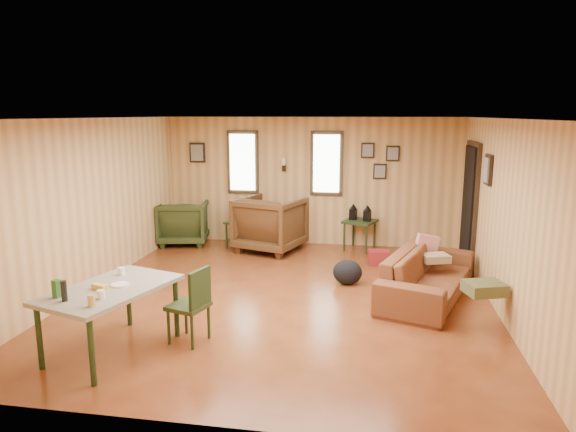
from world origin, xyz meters
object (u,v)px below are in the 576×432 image
Objects in this scene: recliner_green at (184,220)px; dining_table at (109,294)px; recliner_brown at (270,221)px; side_table at (360,219)px; sofa at (429,267)px; end_table at (241,230)px.

recliner_green reaches higher than dining_table.
recliner_green is at bearing 10.67° from recliner_brown.
dining_table reaches higher than side_table.
side_table is at bearing -150.31° from recliner_brown.
recliner_green is at bearing 118.62° from dining_table.
dining_table reaches higher than sofa.
end_table is at bearing -172.75° from side_table.
side_table is (-0.99, 2.35, 0.15)m from sofa.
side_table reaches higher than end_table.
dining_table is at bearing 142.31° from sofa.
end_table is at bearing 75.59° from sofa.
end_table is 4.34m from dining_table.
sofa is 2.00× the size of recliner_brown.
recliner_brown is at bearing 71.02° from sofa.
side_table is (3.33, 0.11, 0.12)m from recliner_green.
recliner_green is 4.58m from dining_table.
end_table is (-0.56, 0.06, -0.19)m from recliner_brown.
recliner_green is (-4.32, 2.24, 0.03)m from sofa.
recliner_brown reaches higher than recliner_green.
side_table is at bearing 41.80° from sofa.
recliner_brown is at bearing 96.18° from dining_table.
dining_table is at bearing -117.85° from side_table.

